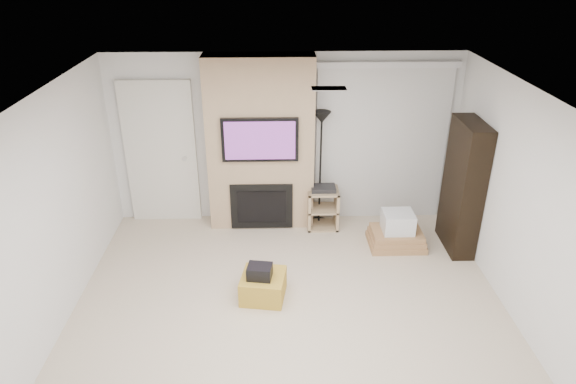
{
  "coord_description": "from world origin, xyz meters",
  "views": [
    {
      "loc": [
        -0.16,
        -4.27,
        3.81
      ],
      "look_at": [
        0.0,
        1.2,
        1.15
      ],
      "focal_mm": 32.0,
      "sensor_mm": 36.0,
      "label": 1
    }
  ],
  "objects_px": {
    "box_stack": "(397,233)",
    "bookshelf": "(463,187)",
    "ottoman": "(263,286)",
    "floor_lamp": "(321,137)",
    "av_stand": "(323,206)"
  },
  "relations": [
    {
      "from": "box_stack",
      "to": "bookshelf",
      "type": "height_order",
      "value": "bookshelf"
    },
    {
      "from": "ottoman",
      "to": "bookshelf",
      "type": "xyz_separation_m",
      "value": [
        2.65,
        1.08,
        0.75
      ]
    },
    {
      "from": "ottoman",
      "to": "floor_lamp",
      "type": "relative_size",
      "value": 0.29
    },
    {
      "from": "box_stack",
      "to": "bookshelf",
      "type": "xyz_separation_m",
      "value": [
        0.81,
        -0.03,
        0.71
      ]
    },
    {
      "from": "floor_lamp",
      "to": "av_stand",
      "type": "bearing_deg",
      "value": -71.47
    },
    {
      "from": "box_stack",
      "to": "bookshelf",
      "type": "bearing_deg",
      "value": -2.32
    },
    {
      "from": "box_stack",
      "to": "bookshelf",
      "type": "distance_m",
      "value": 1.08
    },
    {
      "from": "ottoman",
      "to": "bookshelf",
      "type": "bearing_deg",
      "value": 22.22
    },
    {
      "from": "ottoman",
      "to": "av_stand",
      "type": "bearing_deg",
      "value": 62.94
    },
    {
      "from": "ottoman",
      "to": "box_stack",
      "type": "relative_size",
      "value": 0.66
    },
    {
      "from": "floor_lamp",
      "to": "box_stack",
      "type": "distance_m",
      "value": 1.7
    },
    {
      "from": "av_stand",
      "to": "box_stack",
      "type": "relative_size",
      "value": 0.87
    },
    {
      "from": "box_stack",
      "to": "ottoman",
      "type": "bearing_deg",
      "value": -148.73
    },
    {
      "from": "av_stand",
      "to": "box_stack",
      "type": "distance_m",
      "value": 1.14
    },
    {
      "from": "bookshelf",
      "to": "box_stack",
      "type": "bearing_deg",
      "value": 177.68
    }
  ]
}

